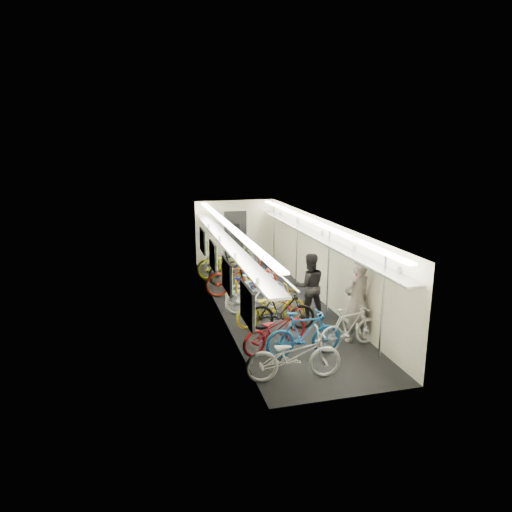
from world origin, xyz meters
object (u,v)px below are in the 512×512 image
passenger_near (357,301)px  backpack (362,279)px  passenger_mid (309,286)px  bicycle_1 (303,334)px  bicycle_0 (294,356)px

passenger_near → backpack: passenger_near is taller
backpack → passenger_mid: bearing=132.2°
bicycle_1 → backpack: 2.23m
bicycle_1 → backpack: bearing=-60.5°
bicycle_0 → passenger_mid: passenger_mid is taller
bicycle_0 → backpack: (2.36, 1.93, 0.78)m
bicycle_0 → bicycle_1: size_ratio=1.12×
bicycle_0 → passenger_mid: size_ratio=1.09×
passenger_near → passenger_mid: bearing=-87.8°
passenger_near → backpack: size_ratio=5.06×
bicycle_0 → bicycle_1: (0.53, 0.91, 0.01)m
passenger_mid → backpack: passenger_mid is taller
bicycle_0 → bicycle_1: bicycle_1 is taller
bicycle_1 → passenger_near: size_ratio=0.88×
passenger_near → bicycle_0: bearing=18.8°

